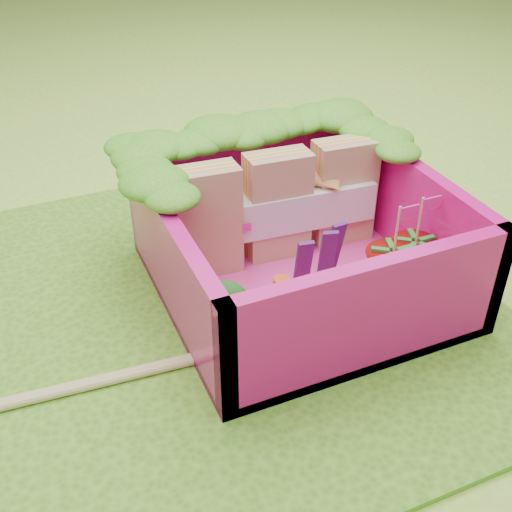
{
  "coord_description": "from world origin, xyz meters",
  "views": [
    {
      "loc": [
        -0.74,
        -2.27,
        1.95
      ],
      "look_at": [
        0.23,
        -0.06,
        0.28
      ],
      "focal_mm": 45.0,
      "sensor_mm": 36.0,
      "label": 1
    }
  ],
  "objects_px": {
    "broccoli": "(229,305)",
    "sandwich_stack": "(279,206)",
    "strawberry_left": "(390,275)",
    "strawberry_right": "(412,263)",
    "bento_box": "(301,241)",
    "chopsticks": "(14,402)"
  },
  "relations": [
    {
      "from": "broccoli",
      "to": "sandwich_stack",
      "type": "bearing_deg",
      "value": 47.99
    },
    {
      "from": "broccoli",
      "to": "strawberry_left",
      "type": "distance_m",
      "value": 0.78
    },
    {
      "from": "sandwich_stack",
      "to": "strawberry_left",
      "type": "relative_size",
      "value": 2.16
    },
    {
      "from": "sandwich_stack",
      "to": "strawberry_right",
      "type": "bearing_deg",
      "value": -47.79
    },
    {
      "from": "bento_box",
      "to": "chopsticks",
      "type": "bearing_deg",
      "value": -170.08
    },
    {
      "from": "bento_box",
      "to": "chopsticks",
      "type": "distance_m",
      "value": 1.41
    },
    {
      "from": "broccoli",
      "to": "strawberry_right",
      "type": "bearing_deg",
      "value": 0.94
    },
    {
      "from": "bento_box",
      "to": "broccoli",
      "type": "distance_m",
      "value": 0.54
    },
    {
      "from": "strawberry_left",
      "to": "chopsticks",
      "type": "distance_m",
      "value": 1.69
    },
    {
      "from": "strawberry_right",
      "to": "chopsticks",
      "type": "distance_m",
      "value": 1.84
    },
    {
      "from": "bento_box",
      "to": "strawberry_left",
      "type": "bearing_deg",
      "value": -42.96
    },
    {
      "from": "bento_box",
      "to": "sandwich_stack",
      "type": "distance_m",
      "value": 0.26
    },
    {
      "from": "sandwich_stack",
      "to": "broccoli",
      "type": "height_order",
      "value": "sandwich_stack"
    },
    {
      "from": "bento_box",
      "to": "sandwich_stack",
      "type": "relative_size",
      "value": 1.22
    },
    {
      "from": "strawberry_right",
      "to": "chopsticks",
      "type": "height_order",
      "value": "strawberry_right"
    },
    {
      "from": "bento_box",
      "to": "broccoli",
      "type": "height_order",
      "value": "bento_box"
    },
    {
      "from": "chopsticks",
      "to": "strawberry_left",
      "type": "bearing_deg",
      "value": -1.87
    },
    {
      "from": "broccoli",
      "to": "bento_box",
      "type": "bearing_deg",
      "value": 29.74
    },
    {
      "from": "broccoli",
      "to": "strawberry_right",
      "type": "relative_size",
      "value": 0.65
    },
    {
      "from": "bento_box",
      "to": "strawberry_left",
      "type": "height_order",
      "value": "bento_box"
    },
    {
      "from": "strawberry_right",
      "to": "chopsticks",
      "type": "relative_size",
      "value": 0.22
    },
    {
      "from": "broccoli",
      "to": "strawberry_left",
      "type": "bearing_deg",
      "value": -2.09
    }
  ]
}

